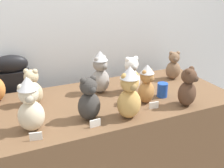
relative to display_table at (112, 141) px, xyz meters
The scene contains 16 objects.
wall_back 1.13m from the display_table, 90.00° to the left, with size 7.00×0.08×2.60m, color silver.
display_table is the anchor object (origin of this frame).
instrument_case 0.88m from the display_table, 140.56° to the left, with size 0.29×0.14×1.05m.
teddy_bear_honey 0.64m from the display_table, 92.39° to the right, with size 0.16×0.14×0.35m.
teddy_bear_cocoa 0.75m from the display_table, 35.12° to the right, with size 0.19×0.18×0.29m.
teddy_bear_ash 0.57m from the display_table, 102.78° to the left, with size 0.19×0.18×0.34m.
teddy_bear_snow 0.56m from the display_table, 16.70° to the left, with size 0.15×0.14×0.30m.
teddy_bear_caramel 0.59m from the display_table, 37.26° to the right, with size 0.16×0.15×0.29m.
teddy_bear_mocha 0.86m from the display_table, 13.88° to the left, with size 0.16×0.15×0.26m.
teddy_bear_sand 0.77m from the display_table, 165.52° to the left, with size 0.18×0.17×0.27m.
teddy_bear_charcoal 0.62m from the display_table, 139.01° to the right, with size 0.17×0.16×0.29m.
teddy_bear_cream 0.85m from the display_table, 161.14° to the right, with size 0.16×0.14×0.34m.
party_cup_blue 0.59m from the display_table, 17.86° to the right, with size 0.08×0.08×0.11m, color blue.
name_card_front_left 0.53m from the display_table, 52.51° to the right, with size 0.07×0.01×0.05m, color white.
name_card_front_middle 0.81m from the display_table, 151.79° to the right, with size 0.07×0.01×0.05m, color white.
name_card_front_right 0.59m from the display_table, 127.97° to the right, with size 0.07×0.01×0.05m, color white.
Camera 1 is at (-0.72, -1.39, 1.62)m, focal length 41.63 mm.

